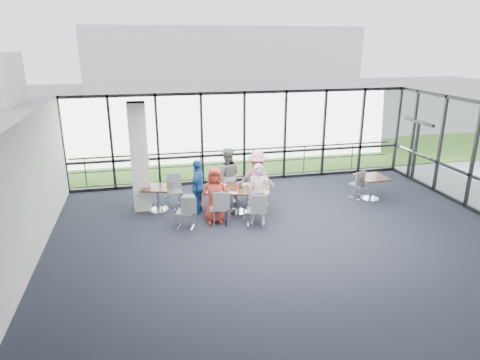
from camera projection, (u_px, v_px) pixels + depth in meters
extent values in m
cube|color=#1C202C|center=(289.00, 240.00, 10.89)|extent=(12.00, 10.00, 0.02)
cube|color=silver|center=(294.00, 115.00, 9.89)|extent=(12.00, 10.00, 0.04)
cube|color=silver|center=(25.00, 200.00, 9.13)|extent=(0.10, 10.00, 3.20)
cube|color=silver|center=(415.00, 293.00, 5.75)|extent=(12.00, 0.10, 3.20)
cube|color=white|center=(244.00, 137.00, 15.02)|extent=(12.00, 0.10, 3.20)
cube|color=black|center=(415.00, 152.00, 15.29)|extent=(0.12, 1.60, 2.10)
cube|color=white|center=(140.00, 157.00, 12.41)|extent=(0.50, 0.50, 3.20)
cube|color=slate|center=(220.00, 149.00, 20.16)|extent=(80.00, 70.00, 0.02)
cube|color=#38621C|center=(228.00, 159.00, 18.30)|extent=(80.00, 5.00, 0.01)
cube|color=silver|center=(220.00, 61.00, 40.45)|extent=(24.00, 10.00, 6.00)
cylinder|color=#2D2D33|center=(240.00, 163.00, 15.92)|extent=(12.00, 0.06, 0.06)
cube|color=#331B0E|center=(238.00, 189.00, 12.41)|extent=(2.04, 1.49, 0.04)
cylinder|color=silver|center=(238.00, 201.00, 12.52)|extent=(0.12, 0.12, 0.71)
cylinder|color=silver|center=(238.00, 212.00, 12.63)|extent=(0.56, 0.56, 0.03)
cube|color=#331B0E|center=(157.00, 187.00, 12.53)|extent=(0.97, 0.97, 0.04)
cylinder|color=silver|center=(158.00, 199.00, 12.65)|extent=(0.12, 0.12, 0.71)
cube|color=#331B0E|center=(372.00, 177.00, 13.47)|extent=(0.91, 0.91, 0.04)
cylinder|color=silver|center=(371.00, 188.00, 13.59)|extent=(0.12, 0.12, 0.71)
imported|color=#BB3829|center=(215.00, 195.00, 11.75)|extent=(0.82, 0.58, 1.57)
imported|color=silver|center=(259.00, 194.00, 11.61)|extent=(0.75, 0.66, 1.70)
imported|color=slate|center=(227.00, 176.00, 13.10)|extent=(0.94, 0.68, 1.76)
imported|color=pink|center=(257.00, 178.00, 13.06)|extent=(1.21, 1.01, 1.66)
imported|color=#1E57A1|center=(198.00, 186.00, 12.43)|extent=(0.84, 1.06, 1.59)
cylinder|color=white|center=(218.00, 192.00, 12.11)|extent=(0.25, 0.25, 0.01)
cylinder|color=white|center=(257.00, 192.00, 12.10)|extent=(0.27, 0.27, 0.01)
cylinder|color=white|center=(222.00, 185.00, 12.70)|extent=(0.27, 0.27, 0.01)
cylinder|color=white|center=(253.00, 185.00, 12.70)|extent=(0.27, 0.27, 0.01)
cylinder|color=white|center=(209.00, 188.00, 12.41)|extent=(0.24, 0.24, 0.01)
cylinder|color=white|center=(228.00, 189.00, 12.14)|extent=(0.07, 0.07, 0.15)
cylinder|color=white|center=(248.00, 189.00, 12.17)|extent=(0.07, 0.07, 0.14)
cylinder|color=white|center=(240.00, 184.00, 12.59)|extent=(0.07, 0.07, 0.13)
cylinder|color=white|center=(216.00, 188.00, 12.25)|extent=(0.07, 0.07, 0.14)
cube|color=silver|center=(233.00, 193.00, 12.04)|extent=(0.35, 0.31, 0.00)
cube|color=silver|center=(263.00, 192.00, 12.10)|extent=(0.33, 0.26, 0.00)
cube|color=silver|center=(244.00, 184.00, 12.76)|extent=(0.34, 0.26, 0.00)
cube|color=black|center=(241.00, 187.00, 12.47)|extent=(0.10, 0.07, 0.04)
cylinder|color=#AC1C2F|center=(239.00, 185.00, 12.39)|extent=(0.06, 0.06, 0.18)
cylinder|color=#226F2D|center=(241.00, 185.00, 12.40)|extent=(0.05, 0.05, 0.20)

